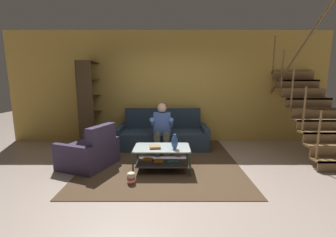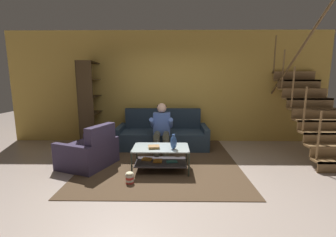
# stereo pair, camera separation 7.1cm
# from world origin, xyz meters

# --- Properties ---
(ground) EXTENTS (16.80, 16.80, 0.00)m
(ground) POSITION_xyz_m (0.00, 0.00, 0.00)
(ground) COLOR #AF9C90
(back_partition) EXTENTS (8.40, 0.12, 2.90)m
(back_partition) POSITION_xyz_m (0.00, 2.46, 1.45)
(back_partition) COLOR gold
(back_partition) RESTS_ON ground
(staircase_run) EXTENTS (1.05, 2.53, 2.99)m
(staircase_run) POSITION_xyz_m (3.18, 1.48, 1.15)
(staircase_run) COLOR olive
(staircase_run) RESTS_ON ground
(couch) EXTENTS (2.19, 0.91, 0.93)m
(couch) POSITION_xyz_m (-0.13, 1.86, 0.29)
(couch) COLOR #273747
(couch) RESTS_ON ground
(person_seated_center) EXTENTS (0.50, 0.58, 1.13)m
(person_seated_center) POSITION_xyz_m (-0.13, 1.31, 0.62)
(person_seated_center) COLOR #545444
(person_seated_center) RESTS_ON ground
(coffee_table) EXTENTS (1.01, 0.60, 0.44)m
(coffee_table) POSITION_xyz_m (-0.12, 0.36, 0.29)
(coffee_table) COLOR silver
(coffee_table) RESTS_ON ground
(area_rug) EXTENTS (3.00, 3.44, 0.01)m
(area_rug) POSITION_xyz_m (-0.12, 0.98, 0.01)
(area_rug) COLOR #4E3A26
(area_rug) RESTS_ON ground
(vase) EXTENTS (0.12, 0.12, 0.27)m
(vase) POSITION_xyz_m (0.12, 0.24, 0.57)
(vase) COLOR #2E5190
(vase) RESTS_ON coffee_table
(book_stack) EXTENTS (0.22, 0.19, 0.04)m
(book_stack) POSITION_xyz_m (-0.24, 0.29, 0.47)
(book_stack) COLOR gold
(book_stack) RESTS_ON coffee_table
(bookshelf) EXTENTS (0.44, 1.01, 2.08)m
(bookshelf) POSITION_xyz_m (-1.96, 1.90, 0.89)
(bookshelf) COLOR #372715
(bookshelf) RESTS_ON ground
(armchair) EXTENTS (1.11, 1.15, 0.83)m
(armchair) POSITION_xyz_m (-1.51, 0.56, 0.27)
(armchair) COLOR #39304A
(armchair) RESTS_ON ground
(popcorn_tub) EXTENTS (0.13, 0.13, 0.20)m
(popcorn_tub) POSITION_xyz_m (-0.59, -0.20, 0.10)
(popcorn_tub) COLOR red
(popcorn_tub) RESTS_ON ground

